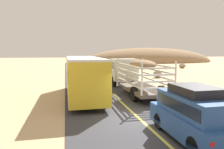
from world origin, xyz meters
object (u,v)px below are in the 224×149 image
(livestock_truck, at_px, (130,72))
(suv_near, at_px, (194,114))
(bus, at_px, (83,76))
(boulder_mid_field, at_px, (158,74))
(boulder_near_shoulder, at_px, (182,66))

(livestock_truck, bearing_deg, suv_near, -94.17)
(bus, distance_m, boulder_mid_field, 15.83)
(bus, relative_size, boulder_mid_field, 7.92)
(suv_near, distance_m, livestock_truck, 11.72)
(bus, relative_size, boulder_near_shoulder, 6.20)
(bus, bearing_deg, suv_near, -68.08)
(boulder_near_shoulder, relative_size, boulder_mid_field, 1.28)
(suv_near, bearing_deg, livestock_truck, 85.83)
(boulder_near_shoulder, bearing_deg, bus, -132.81)
(livestock_truck, relative_size, boulder_mid_field, 7.69)
(bus, bearing_deg, boulder_near_shoulder, 47.19)
(suv_near, xyz_separation_m, boulder_near_shoulder, (20.21, 35.24, -0.64))
(livestock_truck, xyz_separation_m, boulder_near_shoulder, (19.36, 23.58, -1.28))
(bus, xyz_separation_m, boulder_mid_field, (11.34, 10.97, -1.25))
(suv_near, xyz_separation_m, bus, (-3.77, 9.36, 0.60))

